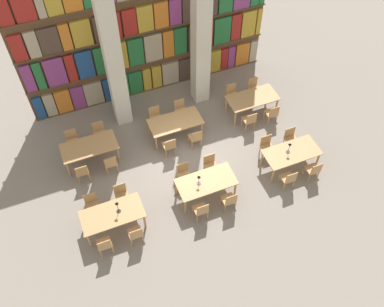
{
  "coord_description": "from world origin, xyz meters",
  "views": [
    {
      "loc": [
        -3.36,
        -8.47,
        12.05
      ],
      "look_at": [
        0.0,
        -0.14,
        0.69
      ],
      "focal_mm": 40.0,
      "sensor_mm": 36.0,
      "label": 1
    }
  ],
  "objects_px": {
    "chair_22": "(272,113)",
    "chair_4": "(201,210)",
    "chair_16": "(169,146)",
    "chair_23": "(254,87)",
    "chair_17": "(155,116)",
    "chair_1": "(92,204)",
    "chair_15": "(99,132)",
    "reading_table_0": "(112,215)",
    "reading_table_1": "(206,183)",
    "chair_6": "(229,200)",
    "chair_9": "(267,146)",
    "chair_8": "(289,178)",
    "pillar_center": "(201,34)",
    "reading_table_5": "(252,99)",
    "reading_table_4": "(175,123)",
    "chair_12": "(82,172)",
    "chair_20": "(250,120)",
    "chair_2": "(136,234)",
    "chair_10": "(313,170)",
    "reading_table_2": "(291,153)",
    "chair_19": "(180,109)",
    "chair_7": "(210,165)",
    "pillar_left": "(112,56)",
    "chair_21": "(232,93)",
    "chair_14": "(111,163)",
    "desk_lamp_0": "(117,205)",
    "desk_lamp_2": "(290,146)",
    "chair_3": "(122,194)",
    "reading_table_3": "(89,148)",
    "chair_5": "(184,173)",
    "chair_18": "(196,138)",
    "chair_0": "(105,245)",
    "chair_13": "(72,140)",
    "desk_lamp_1": "(199,179)"
  },
  "relations": [
    {
      "from": "reading_table_1",
      "to": "chair_22",
      "type": "bearing_deg",
      "value": 30.44
    },
    {
      "from": "chair_22",
      "to": "chair_4",
      "type": "bearing_deg",
      "value": -144.86
    },
    {
      "from": "chair_6",
      "to": "chair_17",
      "type": "height_order",
      "value": "same"
    },
    {
      "from": "reading_table_3",
      "to": "chair_17",
      "type": "relative_size",
      "value": 2.19
    },
    {
      "from": "reading_table_3",
      "to": "chair_14",
      "type": "relative_size",
      "value": 2.19
    },
    {
      "from": "chair_2",
      "to": "chair_22",
      "type": "bearing_deg",
      "value": 24.91
    },
    {
      "from": "reading_table_0",
      "to": "reading_table_4",
      "type": "xyz_separation_m",
      "value": [
        3.11,
        2.85,
        0.0
      ]
    },
    {
      "from": "chair_0",
      "to": "chair_9",
      "type": "xyz_separation_m",
      "value": [
        6.25,
        1.57,
        0.0
      ]
    },
    {
      "from": "chair_3",
      "to": "chair_8",
      "type": "height_order",
      "value": "same"
    },
    {
      "from": "chair_19",
      "to": "chair_15",
      "type": "bearing_deg",
      "value": -0.47
    },
    {
      "from": "chair_6",
      "to": "chair_23",
      "type": "distance_m",
      "value": 5.36
    },
    {
      "from": "chair_15",
      "to": "chair_13",
      "type": "bearing_deg",
      "value": 0.0
    },
    {
      "from": "chair_14",
      "to": "chair_13",
      "type": "bearing_deg",
      "value": 122.99
    },
    {
      "from": "chair_16",
      "to": "chair_23",
      "type": "relative_size",
      "value": 1.0
    },
    {
      "from": "desk_lamp_2",
      "to": "chair_15",
      "type": "bearing_deg",
      "value": 148.1
    },
    {
      "from": "reading_table_2",
      "to": "chair_19",
      "type": "height_order",
      "value": "chair_19"
    },
    {
      "from": "chair_1",
      "to": "reading_table_3",
      "type": "relative_size",
      "value": 0.46
    },
    {
      "from": "chair_1",
      "to": "desk_lamp_2",
      "type": "height_order",
      "value": "desk_lamp_2"
    },
    {
      "from": "chair_12",
      "to": "chair_20",
      "type": "bearing_deg",
      "value": 0.14
    },
    {
      "from": "chair_5",
      "to": "chair_18",
      "type": "xyz_separation_m",
      "value": [
        0.96,
        1.31,
        0.0
      ]
    },
    {
      "from": "pillar_left",
      "to": "reading_table_4",
      "type": "xyz_separation_m",
      "value": [
        1.55,
        -1.55,
        -2.32
      ]
    },
    {
      "from": "desk_lamp_0",
      "to": "chair_12",
      "type": "height_order",
      "value": "desk_lamp_0"
    },
    {
      "from": "desk_lamp_1",
      "to": "chair_20",
      "type": "distance_m",
      "value": 3.62
    },
    {
      "from": "reading_table_0",
      "to": "chair_6",
      "type": "relative_size",
      "value": 2.19
    },
    {
      "from": "reading_table_5",
      "to": "chair_9",
      "type": "bearing_deg",
      "value": -102.55
    },
    {
      "from": "reading_table_4",
      "to": "chair_17",
      "type": "height_order",
      "value": "chair_17"
    },
    {
      "from": "pillar_center",
      "to": "chair_22",
      "type": "distance_m",
      "value": 3.93
    },
    {
      "from": "chair_20",
      "to": "chair_23",
      "type": "xyz_separation_m",
      "value": [
        0.93,
        1.51,
        0.0
      ]
    },
    {
      "from": "chair_2",
      "to": "chair_10",
      "type": "distance_m",
      "value": 6.25
    },
    {
      "from": "chair_19",
      "to": "chair_12",
      "type": "bearing_deg",
      "value": 19.98
    },
    {
      "from": "chair_8",
      "to": "chair_15",
      "type": "height_order",
      "value": "same"
    },
    {
      "from": "chair_17",
      "to": "chair_1",
      "type": "bearing_deg",
      "value": 42.72
    },
    {
      "from": "pillar_center",
      "to": "chair_23",
      "type": "distance_m",
      "value": 3.3
    },
    {
      "from": "chair_16",
      "to": "chair_14",
      "type": "bearing_deg",
      "value": 179.31
    },
    {
      "from": "pillar_left",
      "to": "chair_21",
      "type": "distance_m",
      "value": 4.97
    },
    {
      "from": "chair_22",
      "to": "reading_table_4",
      "type": "bearing_deg",
      "value": 168.71
    },
    {
      "from": "chair_9",
      "to": "chair_8",
      "type": "bearing_deg",
      "value": 90.0
    },
    {
      "from": "chair_3",
      "to": "chair_14",
      "type": "relative_size",
      "value": 1.0
    },
    {
      "from": "chair_21",
      "to": "chair_22",
      "type": "bearing_deg",
      "value": 121.69
    },
    {
      "from": "reading_table_0",
      "to": "reading_table_3",
      "type": "bearing_deg",
      "value": 90.64
    },
    {
      "from": "pillar_center",
      "to": "desk_lamp_0",
      "type": "xyz_separation_m",
      "value": [
        -4.51,
        -4.39,
        -1.9
      ]
    },
    {
      "from": "reading_table_4",
      "to": "chair_19",
      "type": "relative_size",
      "value": 2.19
    },
    {
      "from": "chair_7",
      "to": "reading_table_5",
      "type": "height_order",
      "value": "chair_7"
    },
    {
      "from": "chair_19",
      "to": "chair_21",
      "type": "height_order",
      "value": "same"
    },
    {
      "from": "chair_13",
      "to": "chair_17",
      "type": "relative_size",
      "value": 1.0
    },
    {
      "from": "chair_16",
      "to": "reading_table_5",
      "type": "bearing_deg",
      "value": 12.4
    },
    {
      "from": "chair_12",
      "to": "reading_table_5",
      "type": "bearing_deg",
      "value": 6.55
    },
    {
      "from": "chair_4",
      "to": "chair_15",
      "type": "height_order",
      "value": "same"
    },
    {
      "from": "chair_14",
      "to": "chair_19",
      "type": "relative_size",
      "value": 1.0
    },
    {
      "from": "reading_table_0",
      "to": "reading_table_1",
      "type": "bearing_deg",
      "value": 0.5
    }
  ]
}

